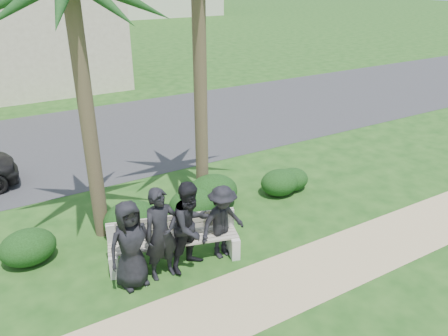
{
  "coord_description": "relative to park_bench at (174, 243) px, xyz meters",
  "views": [
    {
      "loc": [
        -4.1,
        -7.04,
        5.53
      ],
      "look_at": [
        0.62,
        1.0,
        1.29
      ],
      "focal_mm": 35.0,
      "sensor_mm": 36.0,
      "label": 1
    }
  ],
  "objects": [
    {
      "name": "ground",
      "position": [
        1.19,
        0.05,
        -0.42
      ],
      "size": [
        160.0,
        160.0,
        0.0
      ],
      "primitive_type": "plane",
      "color": "#174213",
      "rests_on": "ground"
    },
    {
      "name": "footpath",
      "position": [
        1.19,
        -1.75,
        -0.42
      ],
      "size": [
        30.0,
        1.6,
        0.01
      ],
      "primitive_type": "cube",
      "color": "tan",
      "rests_on": "ground"
    },
    {
      "name": "asphalt_street",
      "position": [
        1.19,
        8.05,
        -0.42
      ],
      "size": [
        160.0,
        8.0,
        0.01
      ],
      "primitive_type": "cube",
      "color": "#2D2D30",
      "rests_on": "ground"
    },
    {
      "name": "stucco_bldg_right",
      "position": [
        0.19,
        18.05,
        3.25
      ],
      "size": [
        8.4,
        8.4,
        7.3
      ],
      "color": "#C5B594",
      "rests_on": "ground"
    },
    {
      "name": "park_bench",
      "position": [
        0.0,
        0.0,
        0.0
      ],
      "size": [
        2.8,
        1.31,
        0.92
      ],
      "rotation": [
        0.0,
        0.0,
        -0.28
      ],
      "color": "gray",
      "rests_on": "ground"
    },
    {
      "name": "man_a",
      "position": [
        -0.98,
        -0.29,
        0.48
      ],
      "size": [
        0.93,
        0.66,
        1.78
      ],
      "primitive_type": "imported",
      "rotation": [
        0.0,
        0.0,
        0.12
      ],
      "color": "black",
      "rests_on": "ground"
    },
    {
      "name": "man_b",
      "position": [
        -0.38,
        -0.33,
        0.54
      ],
      "size": [
        0.72,
        0.5,
        1.91
      ],
      "primitive_type": "imported",
      "rotation": [
        0.0,
        0.0,
        0.06
      ],
      "color": "black",
      "rests_on": "ground"
    },
    {
      "name": "man_c",
      "position": [
        0.24,
        -0.35,
        0.53
      ],
      "size": [
        1.1,
        0.96,
        1.89
      ],
      "primitive_type": "imported",
      "rotation": [
        0.0,
        0.0,
        0.31
      ],
      "color": "black",
      "rests_on": "ground"
    },
    {
      "name": "man_d",
      "position": [
        0.95,
        -0.35,
        0.4
      ],
      "size": [
        1.12,
        0.74,
        1.63
      ],
      "primitive_type": "imported",
      "rotation": [
        0.0,
        0.0,
        0.13
      ],
      "color": "black",
      "rests_on": "ground"
    },
    {
      "name": "hedge_a",
      "position": [
        -2.6,
        1.49,
        -0.05
      ],
      "size": [
        1.13,
        0.93,
        0.73
      ],
      "primitive_type": "ellipsoid",
      "color": "black",
      "rests_on": "ground"
    },
    {
      "name": "hedge_b",
      "position": [
        -0.42,
        1.41,
        -0.01
      ],
      "size": [
        1.25,
        1.03,
        0.82
      ],
      "primitive_type": "ellipsoid",
      "color": "black",
      "rests_on": "ground"
    },
    {
      "name": "hedge_c",
      "position": [
        1.12,
        1.36,
        -0.03
      ],
      "size": [
        1.19,
        0.98,
        0.77
      ],
      "primitive_type": "ellipsoid",
      "color": "black",
      "rests_on": "ground"
    },
    {
      "name": "hedge_d",
      "position": [
        1.8,
        1.6,
        0.02
      ],
      "size": [
        1.33,
        1.1,
        0.87
      ],
      "primitive_type": "ellipsoid",
      "color": "black",
      "rests_on": "ground"
    },
    {
      "name": "hedge_e",
      "position": [
        4.15,
        1.35,
        -0.11
      ],
      "size": [
        0.94,
        0.78,
        0.61
      ],
      "primitive_type": "ellipsoid",
      "color": "black",
      "rests_on": "ground"
    },
    {
      "name": "hedge_f",
      "position": [
        3.7,
        1.3,
        -0.07
      ],
      "size": [
        1.07,
        0.89,
        0.7
      ],
      "primitive_type": "ellipsoid",
      "color": "black",
      "rests_on": "ground"
    }
  ]
}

